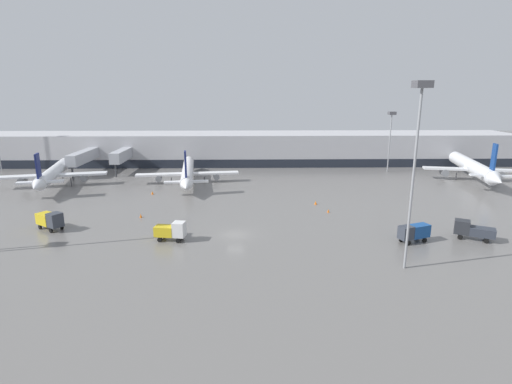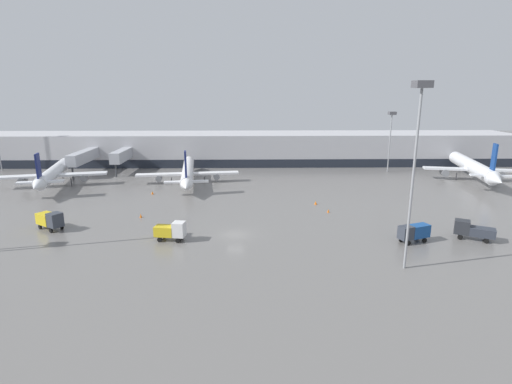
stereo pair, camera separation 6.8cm
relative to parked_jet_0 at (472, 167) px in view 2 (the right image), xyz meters
name	(u,v)px [view 2 (the right image)]	position (x,y,z in m)	size (l,w,h in m)	color
ground_plane	(235,235)	(-56.43, -36.87, -3.28)	(320.00, 320.00, 0.00)	slate
terminal_building	(240,148)	(-56.74, 24.98, 1.21)	(160.00, 31.42, 9.00)	#B2B2B7
parked_jet_0	(472,167)	(0.00, 0.00, 0.00)	(22.32, 35.86, 10.48)	silver
parked_jet_1	(188,172)	(-68.71, -1.30, -0.65)	(24.10, 34.56, 9.34)	white
parked_jet_2	(53,173)	(-98.60, -4.75, -0.17)	(23.00, 31.48, 9.21)	silver
service_truck_0	(171,230)	(-65.66, -39.14, -1.73)	(4.64, 2.46, 2.87)	gold
service_truck_1	(50,219)	(-85.59, -33.87, -1.65)	(5.08, 4.32, 2.90)	gold
service_truck_2	(472,230)	(-21.60, -39.51, -1.81)	(5.66, 4.18, 2.72)	#2D333D
service_truck_3	(414,232)	(-30.65, -40.51, -1.70)	(5.00, 3.18, 2.60)	#19478C
traffic_cone_0	(141,215)	(-73.00, -28.08, -2.92)	(0.40, 0.40, 0.72)	orange
traffic_cone_1	(316,203)	(-41.45, -20.50, -2.95)	(0.51, 0.51, 0.66)	orange
traffic_cone_2	(152,193)	(-74.68, -12.10, -2.96)	(0.46, 0.46, 0.65)	orange
traffic_cone_3	(179,226)	(-65.45, -33.99, -2.91)	(0.37, 0.37, 0.75)	orange
traffic_cone_4	(328,211)	(-40.03, -25.75, -2.99)	(0.39, 0.39, 0.58)	orange
apron_light_mast_1	(418,128)	(-35.22, -49.08, 13.87)	(1.80, 1.80, 22.33)	gray
apron_light_mast_5	(391,124)	(-16.72, 11.14, 9.51)	(1.80, 1.80, 15.93)	gray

